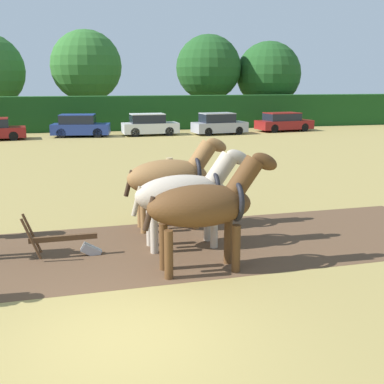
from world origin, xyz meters
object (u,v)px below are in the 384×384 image
Objects in this scene: parked_car_center_left at (80,126)px; plow at (70,243)px; farmer_beside_team at (170,180)px; draft_horse_lead_left at (206,205)px; tree_center at (86,66)px; tree_right at (268,74)px; draft_horse_trail_left at (172,177)px; parked_car_center at (149,125)px; parked_car_center_right at (219,124)px; draft_horse_lead_right at (187,194)px; parked_car_right at (283,122)px; tree_center_right at (208,68)px.

plow is at bearing -82.50° from parked_car_center_left.
draft_horse_lead_left is at bearing -64.10° from farmer_beside_team.
tree_center is 1.11× the size of tree_right.
draft_horse_trail_left is 1.92m from farmer_beside_team.
parked_car_center_right is at bearing -8.13° from parked_car_center.
draft_horse_lead_right reaches higher than parked_car_center_right.
draft_horse_lead_right is 0.68× the size of parked_car_center_left.
tree_center reaches higher than draft_horse_lead_right.
tree_center is at bearing 86.22° from plow.
tree_center is 11.64m from parked_car_center_left.
draft_horse_trail_left is (-15.91, -31.63, -3.14)m from tree_right.
draft_horse_lead_right is 1.02× the size of draft_horse_trail_left.
parked_car_center_right is (-7.72, -9.21, -3.79)m from tree_right.
farmer_beside_team is (1.27, -32.11, -4.31)m from tree_center.
tree_center is 1.83× the size of parked_car_right.
parked_car_right is at bearing 55.46° from plow.
parked_car_center_right is (7.88, 20.57, -0.19)m from farmer_beside_team.
tree_right is at bearing -7.84° from tree_center.
parked_car_right is (10.89, 0.44, -0.05)m from parked_car_center.
tree_center reaches higher than tree_right.
parked_car_center_left is at bearing 93.43° from draft_horse_lead_left.
draft_horse_trail_left is at bearing -116.71° from tree_right.
tree_center is 2.95× the size of draft_horse_trail_left.
tree_center_right is 10.16m from parked_car_right.
parked_car_center_right is 0.90× the size of parked_car_right.
parked_car_right is (16.61, 25.03, 0.39)m from plow.
draft_horse_lead_right is at bearing 90.18° from draft_horse_lead_left.
tree_right is 15.98m from parked_car_center.
plow is at bearing -121.09° from parked_car_center_right.
tree_right is 2.64× the size of draft_horse_trail_left.
parked_car_center_right is at bearing 70.23° from draft_horse_lead_right.
plow is 25.25m from parked_car_center.
parked_car_center_left is at bearing 87.33° from plow.
draft_horse_lead_right is (-0.03, 1.57, -0.11)m from draft_horse_lead_left.
tree_center_right is at bearing 71.54° from draft_horse_trail_left.
draft_horse_lead_left is at bearing -124.78° from parked_car_right.
parked_car_center is at bearing 167.09° from parked_car_center_right.
parked_car_center_right is (5.17, -0.56, -0.00)m from parked_car_center.
tree_center is 2.89× the size of draft_horse_lead_left.
parked_car_right is at bearing 9.77° from parked_car_center_left.
tree_center is 11.18m from tree_center_right.
draft_horse_lead_left is at bearing -89.84° from draft_horse_trail_left.
tree_center is 18.78m from parked_car_right.
draft_horse_lead_left is (-15.85, -34.76, -3.13)m from tree_right.
parked_car_center_left is at bearing -95.38° from tree_center.
parked_car_right is at bearing -64.68° from tree_center_right.
parked_car_right is at bearing 59.98° from draft_horse_lead_right.
draft_horse_lead_left is 0.71× the size of parked_car_center.
plow is at bearing 150.26° from draft_horse_lead_left.
plow is at bearing -150.18° from draft_horse_trail_left.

